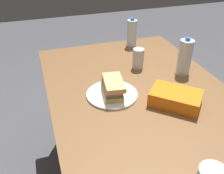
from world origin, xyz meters
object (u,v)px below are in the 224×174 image
object	(u,v)px
paper_plate	(112,94)
chip_bag	(175,98)
dining_table	(146,117)
water_bottle_tall	(132,33)
sandwich	(113,87)
water_bottle_spare	(185,57)
soda_can_silver	(138,59)

from	to	relation	value
paper_plate	chip_bag	world-z (taller)	chip_bag
dining_table	water_bottle_tall	bearing A→B (deg)	165.06
dining_table	chip_bag	xyz separation A→B (m)	(0.06, 0.11, 0.13)
paper_plate	sandwich	world-z (taller)	sandwich
water_bottle_spare	soda_can_silver	bearing A→B (deg)	-122.30
dining_table	soda_can_silver	distance (m)	0.38
chip_bag	water_bottle_tall	distance (m)	0.72
water_bottle_spare	soda_can_silver	distance (m)	0.26
sandwich	dining_table	bearing A→B (deg)	56.54
paper_plate	sandwich	xyz separation A→B (m)	(0.00, 0.00, 0.05)
chip_bag	water_bottle_tall	size ratio (longest dim) A/B	1.15
paper_plate	water_bottle_spare	bearing A→B (deg)	101.29
water_bottle_tall	soda_can_silver	xyz separation A→B (m)	(0.32, -0.09, -0.03)
water_bottle_tall	water_bottle_spare	world-z (taller)	water_bottle_spare
dining_table	sandwich	xyz separation A→B (m)	(-0.10, -0.15, 0.15)
sandwich	water_bottle_tall	xyz separation A→B (m)	(-0.55, 0.32, 0.04)
dining_table	water_bottle_spare	bearing A→B (deg)	122.06
water_bottle_tall	water_bottle_spare	xyz separation A→B (m)	(0.46, 0.13, 0.01)
paper_plate	dining_table	bearing A→B (deg)	55.72
dining_table	sandwich	size ratio (longest dim) A/B	7.86
sandwich	water_bottle_tall	size ratio (longest dim) A/B	0.97
water_bottle_spare	chip_bag	bearing A→B (deg)	-37.50
paper_plate	soda_can_silver	bearing A→B (deg)	134.21
sandwich	soda_can_silver	distance (m)	0.33
chip_bag	water_bottle_spare	xyz separation A→B (m)	(-0.25, 0.19, 0.07)
sandwich	water_bottle_spare	bearing A→B (deg)	101.81
chip_bag	soda_can_silver	size ratio (longest dim) A/B	1.89
water_bottle_tall	soda_can_silver	distance (m)	0.33
sandwich	water_bottle_tall	bearing A→B (deg)	149.88
dining_table	soda_can_silver	bearing A→B (deg)	165.19
dining_table	water_bottle_tall	xyz separation A→B (m)	(-0.65, 0.17, 0.19)
water_bottle_spare	paper_plate	bearing A→B (deg)	-78.71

